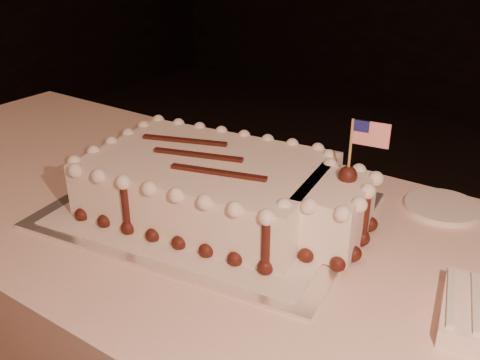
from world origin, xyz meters
The scene contains 4 objects.
cake_board centered at (-0.17, 0.61, 0.75)m, with size 0.63×0.47×0.01m, color white.
doily centered at (-0.17, 0.61, 0.76)m, with size 0.56×0.43×0.00m, color silver.
sheet_cake centered at (-0.13, 0.62, 0.82)m, with size 0.61×0.39×0.24m.
side_plate centered at (0.24, 0.90, 0.76)m, with size 0.16×0.16×0.01m, color white.
Camera 1 is at (0.45, -0.17, 1.30)m, focal length 40.00 mm.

